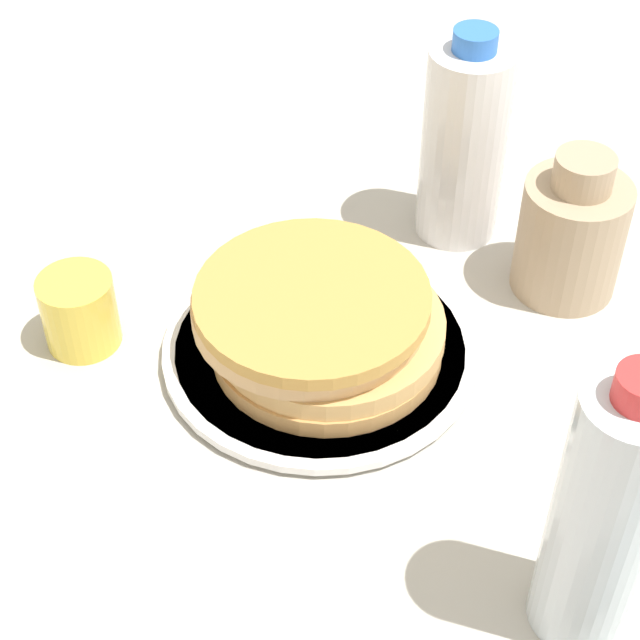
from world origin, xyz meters
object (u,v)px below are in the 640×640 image
object	(u,v)px
cream_jug	(571,233)
water_bottle_near	(605,516)
plate	(320,350)
water_bottle_far	(464,142)
juice_glass	(79,311)
pancake_stack	(320,320)

from	to	relation	value
cream_jug	water_bottle_near	size ratio (longest dim) A/B	0.59
cream_jug	water_bottle_near	xyz separation A→B (m)	(-0.25, -0.20, 0.05)
plate	water_bottle_far	world-z (taller)	water_bottle_far
plate	water_bottle_far	xyz separation A→B (m)	(0.20, 0.04, 0.09)
plate	water_bottle_near	distance (m)	0.30
cream_jug	water_bottle_near	world-z (taller)	water_bottle_near
water_bottle_near	water_bottle_far	size ratio (longest dim) A/B	1.12
juice_glass	cream_jug	size ratio (longest dim) A/B	0.48
pancake_stack	cream_jug	world-z (taller)	cream_jug
pancake_stack	cream_jug	distance (m)	0.23
plate	water_bottle_far	size ratio (longest dim) A/B	1.27
plate	juice_glass	bearing A→B (deg)	131.01
plate	juice_glass	world-z (taller)	juice_glass
juice_glass	water_bottle_far	distance (m)	0.36
plate	pancake_stack	size ratio (longest dim) A/B	1.28
plate	pancake_stack	xyz separation A→B (m)	(-0.00, -0.00, 0.04)
water_bottle_near	water_bottle_far	bearing A→B (deg)	52.51
pancake_stack	water_bottle_far	bearing A→B (deg)	10.47
cream_jug	juice_glass	bearing A→B (deg)	146.37
juice_glass	water_bottle_far	bearing A→B (deg)	-18.32
water_bottle_near	water_bottle_far	distance (m)	0.40
water_bottle_near	water_bottle_far	world-z (taller)	water_bottle_near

